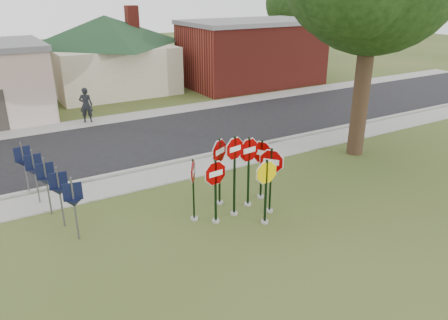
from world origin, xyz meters
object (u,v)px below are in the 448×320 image
stop_sign_center (235,165)px  stop_sign_yellow (266,184)px  pedestrian (86,105)px  stop_sign_left (216,184)px

stop_sign_center → stop_sign_yellow: (0.54, -0.97, -0.41)m
stop_sign_yellow → pedestrian: size_ratio=1.18×
pedestrian → stop_sign_center: bearing=118.4°
stop_sign_center → stop_sign_yellow: stop_sign_center is taller
stop_sign_center → pedestrian: bearing=96.2°
stop_sign_yellow → stop_sign_left: size_ratio=1.01×
stop_sign_center → stop_sign_yellow: size_ratio=1.25×
stop_sign_yellow → pedestrian: bearing=97.9°
stop_sign_yellow → pedestrian: 14.11m
stop_sign_left → pedestrian: 13.15m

